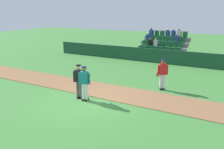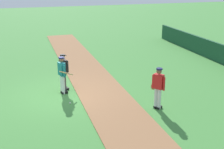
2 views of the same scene
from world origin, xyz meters
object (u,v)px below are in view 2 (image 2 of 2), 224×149
object	(u,v)px
baseball	(70,103)
umpire_home_plate	(64,70)
batter_teal_jersey	(62,74)
runner_red_jersey	(158,87)

from	to	relation	value
baseball	umpire_home_plate	bearing A→B (deg)	178.95
batter_teal_jersey	baseball	size ratio (longest dim) A/B	23.78
batter_teal_jersey	baseball	distance (m)	1.56
batter_teal_jersey	baseball	bearing A→B (deg)	4.88
umpire_home_plate	runner_red_jersey	bearing A→B (deg)	45.81
umpire_home_plate	baseball	bearing A→B (deg)	-1.05
runner_red_jersey	batter_teal_jersey	bearing A→B (deg)	-128.98
umpire_home_plate	runner_red_jersey	xyz separation A→B (m)	(3.23, 3.32, -0.04)
baseball	runner_red_jersey	bearing A→B (deg)	65.13
runner_red_jersey	baseball	xyz separation A→B (m)	(-1.55, -3.35, -0.93)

